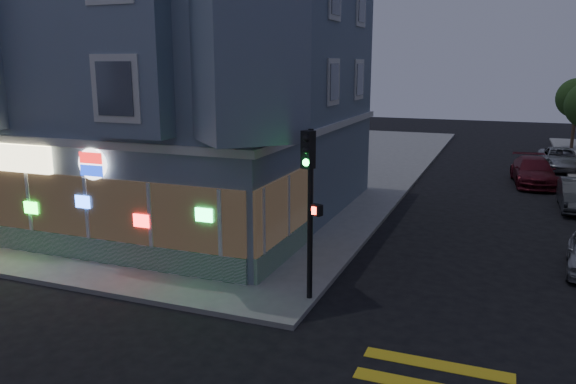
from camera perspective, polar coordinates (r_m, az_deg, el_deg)
The scene contains 6 objects.
ground at distance 13.97m, azimuth -14.53°, elevation -14.94°, with size 120.00×120.00×0.00m, color black.
sidewalk_nw at distance 39.53m, azimuth -11.04°, elevation 3.35°, with size 33.00×42.00×0.15m, color gray.
corner_building at distance 24.87m, azimuth -11.74°, elevation 11.18°, with size 14.60×14.60×11.40m.
parked_car_c at distance 33.38m, azimuth 23.66°, elevation 1.93°, with size 2.05×5.05×1.47m, color maroon.
parked_car_d at distance 39.03m, azimuth 25.88°, elevation 3.06°, with size 2.22×4.81×1.34m, color #9FA3AA.
traffic_signal at distance 14.64m, azimuth 2.21°, elevation 0.51°, with size 0.59×0.52×4.65m.
Camera 1 is at (7.51, -9.88, 6.41)m, focal length 35.00 mm.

